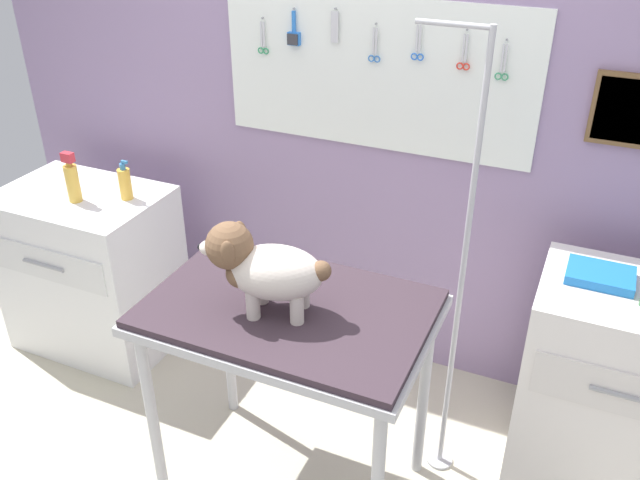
{
  "coord_description": "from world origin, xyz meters",
  "views": [
    {
      "loc": [
        0.99,
        -1.47,
        2.27
      ],
      "look_at": [
        0.17,
        0.37,
        1.13
      ],
      "focal_mm": 37.7,
      "sensor_mm": 36.0,
      "label": 1
    }
  ],
  "objects_px": {
    "grooming_arm": "(458,295)",
    "dog": "(263,267)",
    "grooming_table": "(289,326)",
    "shampoo_bottle": "(72,180)",
    "counter_left": "(92,269)",
    "cabinet_right": "(612,390)"
  },
  "relations": [
    {
      "from": "grooming_arm",
      "to": "counter_left",
      "type": "relative_size",
      "value": 2.14
    },
    {
      "from": "grooming_table",
      "to": "shampoo_bottle",
      "type": "relative_size",
      "value": 4.18
    },
    {
      "from": "grooming_table",
      "to": "dog",
      "type": "relative_size",
      "value": 2.28
    },
    {
      "from": "dog",
      "to": "cabinet_right",
      "type": "distance_m",
      "value": 1.48
    },
    {
      "from": "grooming_arm",
      "to": "shampoo_bottle",
      "type": "xyz_separation_m",
      "value": [
        -1.85,
        0.05,
        0.1
      ]
    },
    {
      "from": "grooming_table",
      "to": "counter_left",
      "type": "height_order",
      "value": "grooming_table"
    },
    {
      "from": "grooming_table",
      "to": "grooming_arm",
      "type": "xyz_separation_m",
      "value": [
        0.52,
        0.36,
        0.06
      ]
    },
    {
      "from": "grooming_arm",
      "to": "cabinet_right",
      "type": "bearing_deg",
      "value": 18.33
    },
    {
      "from": "shampoo_bottle",
      "to": "dog",
      "type": "bearing_deg",
      "value": -20.27
    },
    {
      "from": "dog",
      "to": "shampoo_bottle",
      "type": "bearing_deg",
      "value": 159.73
    },
    {
      "from": "grooming_table",
      "to": "shampoo_bottle",
      "type": "xyz_separation_m",
      "value": [
        -1.33,
        0.41,
        0.16
      ]
    },
    {
      "from": "grooming_table",
      "to": "counter_left",
      "type": "xyz_separation_m",
      "value": [
        -1.37,
        0.47,
        -0.38
      ]
    },
    {
      "from": "grooming_arm",
      "to": "dog",
      "type": "distance_m",
      "value": 0.75
    },
    {
      "from": "grooming_arm",
      "to": "counter_left",
      "type": "xyz_separation_m",
      "value": [
        -1.89,
        0.11,
        -0.43
      ]
    },
    {
      "from": "dog",
      "to": "counter_left",
      "type": "xyz_separation_m",
      "value": [
        -1.31,
        0.53,
        -0.65
      ]
    },
    {
      "from": "counter_left",
      "to": "dog",
      "type": "bearing_deg",
      "value": -21.92
    },
    {
      "from": "grooming_table",
      "to": "grooming_arm",
      "type": "height_order",
      "value": "grooming_arm"
    },
    {
      "from": "dog",
      "to": "grooming_table",
      "type": "bearing_deg",
      "value": 44.24
    },
    {
      "from": "grooming_table",
      "to": "dog",
      "type": "distance_m",
      "value": 0.28
    },
    {
      "from": "grooming_arm",
      "to": "cabinet_right",
      "type": "distance_m",
      "value": 0.76
    },
    {
      "from": "counter_left",
      "to": "shampoo_bottle",
      "type": "distance_m",
      "value": 0.54
    },
    {
      "from": "cabinet_right",
      "to": "grooming_table",
      "type": "bearing_deg",
      "value": -153.73
    }
  ]
}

